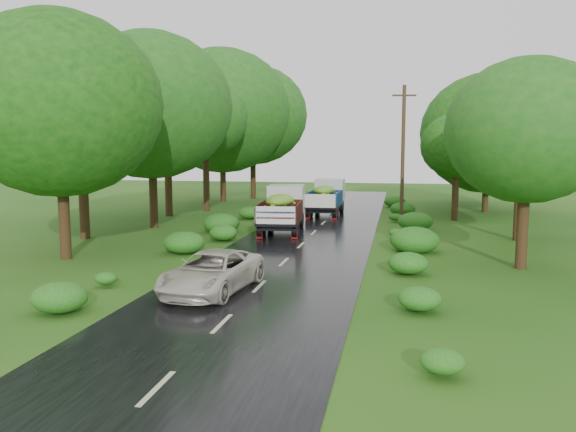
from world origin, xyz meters
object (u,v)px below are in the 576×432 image
(truck_far, at_px, (327,195))
(car, at_px, (212,272))
(truck_near, at_px, (283,207))
(utility_pole, at_px, (403,152))

(truck_far, relative_size, car, 1.25)
(truck_near, bearing_deg, truck_far, 75.01)
(truck_near, relative_size, utility_pole, 0.71)
(truck_near, relative_size, truck_far, 1.05)
(truck_far, distance_m, utility_pole, 6.05)
(truck_near, bearing_deg, utility_pole, 39.14)
(truck_near, xyz_separation_m, utility_pole, (6.33, 6.20, 2.93))
(car, bearing_deg, truck_near, 98.58)
(utility_pole, bearing_deg, truck_far, 151.18)
(car, xyz_separation_m, utility_pole, (5.93, 19.16, 3.65))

